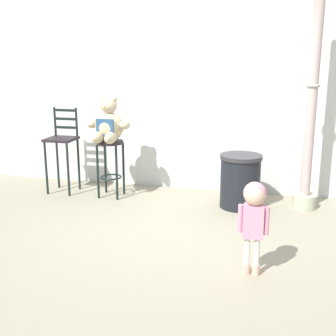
{
  "coord_description": "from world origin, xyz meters",
  "views": [
    {
      "loc": [
        1.14,
        -4.34,
        1.89
      ],
      "look_at": [
        -0.03,
        0.35,
        0.67
      ],
      "focal_mm": 46.8,
      "sensor_mm": 36.0,
      "label": 1
    }
  ],
  "objects_px": {
    "child_walking": "(254,209)",
    "bar_chair_empty": "(62,144)",
    "bar_stool_with_teddy": "(110,158)",
    "lamppost": "(310,127)",
    "trash_bin": "(240,181)",
    "teddy_bear": "(108,125)"
  },
  "relations": [
    {
      "from": "teddy_bear",
      "to": "trash_bin",
      "type": "bearing_deg",
      "value": 0.2
    },
    {
      "from": "child_walking",
      "to": "teddy_bear",
      "type": "bearing_deg",
      "value": 116.31
    },
    {
      "from": "bar_stool_with_teddy",
      "to": "lamppost",
      "type": "xyz_separation_m",
      "value": [
        2.6,
        0.13,
        0.5
      ]
    },
    {
      "from": "bar_stool_with_teddy",
      "to": "bar_chair_empty",
      "type": "xyz_separation_m",
      "value": [
        -0.75,
        0.06,
        0.14
      ]
    },
    {
      "from": "bar_stool_with_teddy",
      "to": "teddy_bear",
      "type": "bearing_deg",
      "value": -90.0
    },
    {
      "from": "child_walking",
      "to": "bar_chair_empty",
      "type": "bearing_deg",
      "value": 123.58
    },
    {
      "from": "child_walking",
      "to": "bar_chair_empty",
      "type": "distance_m",
      "value": 3.38
    },
    {
      "from": "bar_stool_with_teddy",
      "to": "lamppost",
      "type": "relative_size",
      "value": 0.29
    },
    {
      "from": "lamppost",
      "to": "trash_bin",
      "type": "bearing_deg",
      "value": -169.15
    },
    {
      "from": "trash_bin",
      "to": "bar_chair_empty",
      "type": "xyz_separation_m",
      "value": [
        -2.53,
        0.08,
        0.35
      ]
    },
    {
      "from": "teddy_bear",
      "to": "bar_chair_empty",
      "type": "bearing_deg",
      "value": 173.17
    },
    {
      "from": "child_walking",
      "to": "bar_chair_empty",
      "type": "xyz_separation_m",
      "value": [
        -2.8,
        1.9,
        0.08
      ]
    },
    {
      "from": "lamppost",
      "to": "teddy_bear",
      "type": "bearing_deg",
      "value": -176.43
    },
    {
      "from": "teddy_bear",
      "to": "child_walking",
      "type": "relative_size",
      "value": 0.72
    },
    {
      "from": "teddy_bear",
      "to": "lamppost",
      "type": "distance_m",
      "value": 2.61
    },
    {
      "from": "child_walking",
      "to": "trash_bin",
      "type": "height_order",
      "value": "child_walking"
    },
    {
      "from": "bar_stool_with_teddy",
      "to": "bar_chair_empty",
      "type": "bearing_deg",
      "value": 175.59
    },
    {
      "from": "teddy_bear",
      "to": "trash_bin",
      "type": "relative_size",
      "value": 0.89
    },
    {
      "from": "child_walking",
      "to": "bar_chair_empty",
      "type": "height_order",
      "value": "bar_chair_empty"
    },
    {
      "from": "bar_stool_with_teddy",
      "to": "child_walking",
      "type": "bearing_deg",
      "value": -41.93
    },
    {
      "from": "bar_stool_with_teddy",
      "to": "child_walking",
      "type": "relative_size",
      "value": 0.92
    },
    {
      "from": "teddy_bear",
      "to": "lamppost",
      "type": "height_order",
      "value": "lamppost"
    }
  ]
}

